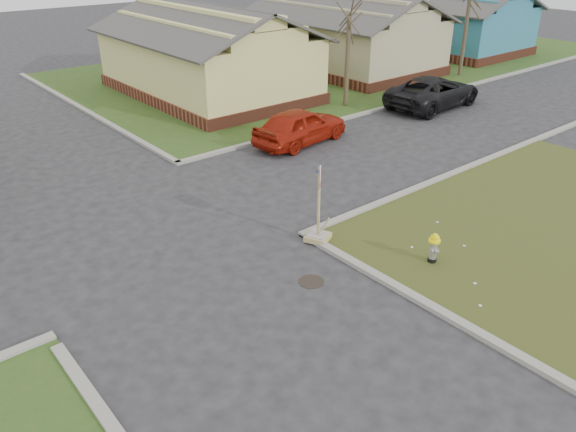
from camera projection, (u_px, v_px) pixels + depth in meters
ground at (227, 306)px, 13.11m from camera, size 120.00×120.00×0.00m
verge_far_right at (348, 60)px, 37.95m from camera, size 37.00×19.00×0.05m
curbs at (132, 228)px, 16.54m from camera, size 80.00×40.00×0.12m
manhole at (311, 282)px, 14.01m from camera, size 0.64×0.64×0.01m
side_house_yellow at (207, 52)px, 29.13m from camera, size 7.60×11.60×4.70m
side_house_tan at (344, 33)px, 34.80m from camera, size 7.60×11.60×4.70m
side_house_teal at (443, 18)px, 40.48m from camera, size 7.60×11.60×4.70m
tree_mid_right at (347, 63)px, 27.09m from camera, size 0.22×0.22×4.20m
tree_far_right at (465, 34)px, 32.84m from camera, size 0.22×0.22×4.76m
fire_hydrant at (434, 246)px, 14.57m from camera, size 0.31×0.31×0.84m
stop_sign at (318, 224)px, 15.60m from camera, size 0.64×0.63×2.26m
red_sedan at (300, 126)px, 22.84m from camera, size 4.52×2.26×1.48m
dark_pickup at (434, 92)px, 27.61m from camera, size 5.57×2.81×1.51m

